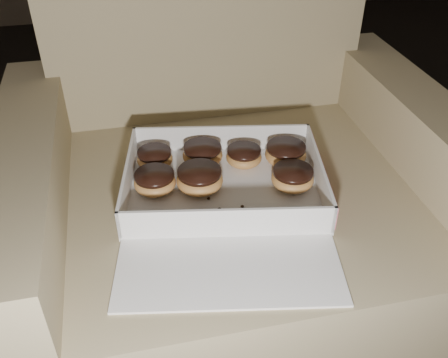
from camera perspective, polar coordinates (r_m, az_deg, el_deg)
name	(u,v)px	position (r m, az deg, el deg)	size (l,w,h in m)	color
floor	(281,240)	(1.60, 6.58, -6.92)	(4.50, 4.50, 0.00)	black
armchair	(230,211)	(1.20, 0.74, -3.73)	(0.96, 0.81, 1.01)	#907C5C
bakery_box	(226,197)	(1.01, 0.28, -2.08)	(0.48, 0.53, 0.07)	white
donut_a	(286,154)	(1.11, 7.06, 2.90)	(0.09, 0.09, 0.05)	#DF9C4E
donut_b	(155,181)	(1.03, -7.91, -0.27)	(0.09, 0.09, 0.04)	#DF9C4E
donut_c	(293,178)	(1.04, 7.84, 0.15)	(0.09, 0.09, 0.04)	#DF9C4E
donut_d	(203,154)	(1.10, -2.47, 2.87)	(0.09, 0.09, 0.04)	#DF9C4E
donut_e	(244,156)	(1.10, 2.29, 2.63)	(0.08, 0.08, 0.04)	#DF9C4E
donut_f	(155,158)	(1.10, -7.92, 2.39)	(0.08, 0.08, 0.04)	#DF9C4E
donut_g	(200,179)	(1.02, -2.80, 0.00)	(0.10, 0.10, 0.05)	#DF9C4E
crumb_a	(209,199)	(1.01, -1.77, -2.24)	(0.01, 0.01, 0.00)	black
crumb_b	(242,206)	(0.99, 2.10, -3.13)	(0.01, 0.01, 0.00)	black
crumb_c	(195,190)	(1.03, -3.38, -1.23)	(0.01, 0.01, 0.00)	black
crumb_d	(219,209)	(0.98, -0.52, -3.42)	(0.01, 0.01, 0.00)	black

